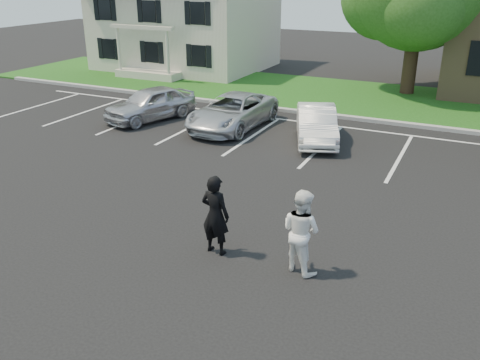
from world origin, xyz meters
name	(u,v)px	position (x,y,z in m)	size (l,w,h in m)	color
ground_plane	(222,243)	(0.00, 0.00, 0.00)	(90.00, 90.00, 0.00)	black
curb	(350,118)	(0.00, 12.00, 0.07)	(40.00, 0.30, 0.15)	gray
grass_strip	(370,99)	(0.00, 16.00, 0.04)	(44.00, 8.00, 0.08)	#10420C
stall_lines	(366,144)	(1.40, 8.95, 0.01)	(34.00, 5.36, 0.01)	silver
house	(185,7)	(-13.00, 19.97, 3.83)	(10.30, 9.22, 7.60)	#BDB79A
man_black_suit	(215,215)	(0.06, -0.41, 0.94)	(0.69, 0.45, 1.88)	black
man_white_shirt	(301,231)	(2.04, -0.27, 0.93)	(0.91, 0.71, 1.86)	white
car_silver_west	(151,104)	(-7.74, 8.24, 0.70)	(1.66, 4.13, 1.41)	silver
car_silver_minivan	(233,112)	(-4.03, 8.68, 0.67)	(2.24, 4.85, 1.35)	silver
car_white_sedan	(316,124)	(-0.42, 8.49, 0.65)	(1.39, 3.97, 1.31)	silver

